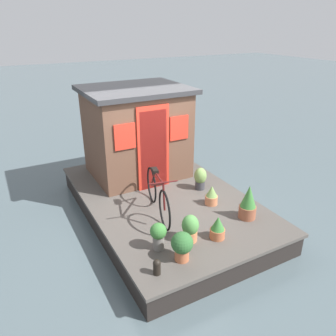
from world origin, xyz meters
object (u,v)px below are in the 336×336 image
at_px(potted_plant_ivy, 200,178).
at_px(potted_plant_mint, 158,234).
at_px(potted_plant_lavender, 190,228).
at_px(potted_plant_rosemary, 211,196).
at_px(houseboat_cabin, 137,132).
at_px(potted_plant_sage, 248,203).
at_px(potted_plant_basil, 182,245).
at_px(potted_plant_geranium, 218,228).
at_px(mooring_bollard, 157,266).
at_px(bicycle, 158,195).

xyz_separation_m(potted_plant_ivy, potted_plant_mint, (-1.40, 1.72, 0.01)).
xyz_separation_m(potted_plant_lavender, potted_plant_rosemary, (0.81, -1.00, -0.05)).
xyz_separation_m(houseboat_cabin, potted_plant_sage, (-2.77, -0.95, -0.71)).
distance_m(potted_plant_sage, potted_plant_basil, 1.72).
bearing_deg(potted_plant_ivy, potted_plant_basil, 139.82).
distance_m(potted_plant_lavender, potted_plant_sage, 1.29).
distance_m(potted_plant_geranium, potted_plant_basil, 0.83).
bearing_deg(potted_plant_basil, mooring_bollard, 101.84).
height_order(bicycle, potted_plant_mint, bicycle).
distance_m(bicycle, potted_plant_geranium, 1.29).
distance_m(potted_plant_ivy, mooring_bollard, 2.78).
xyz_separation_m(potted_plant_geranium, potted_plant_sage, (0.25, -0.85, 0.12)).
height_order(houseboat_cabin, potted_plant_geranium, houseboat_cabin).
xyz_separation_m(potted_plant_ivy, mooring_bollard, (-1.92, 2.01, -0.12)).
xyz_separation_m(potted_plant_lavender, potted_plant_ivy, (1.46, -1.17, 0.02)).
relative_size(potted_plant_ivy, mooring_bollard, 1.99).
height_order(potted_plant_geranium, potted_plant_basil, potted_plant_basil).
xyz_separation_m(houseboat_cabin, potted_plant_rosemary, (-2.05, -0.67, -0.83)).
bearing_deg(potted_plant_mint, potted_plant_ivy, -50.75).
relative_size(houseboat_cabin, potted_plant_geranium, 5.57).
bearing_deg(potted_plant_sage, bicycle, 56.50).
height_order(potted_plant_lavender, potted_plant_sage, potted_plant_sage).
relative_size(bicycle, potted_plant_sage, 2.56).
xyz_separation_m(houseboat_cabin, mooring_bollard, (-3.32, 1.17, -0.89)).
bearing_deg(potted_plant_ivy, bicycle, 110.26).
relative_size(potted_plant_ivy, potted_plant_mint, 1.07).
xyz_separation_m(potted_plant_ivy, potted_plant_sage, (-1.37, -0.12, 0.05)).
height_order(potted_plant_ivy, potted_plant_geranium, potted_plant_ivy).
relative_size(potted_plant_ivy, potted_plant_basil, 1.03).
height_order(potted_plant_lavender, potted_plant_geranium, potted_plant_lavender).
distance_m(potted_plant_lavender, potted_plant_geranium, 0.47).
bearing_deg(potted_plant_mint, potted_plant_basil, -155.85).
xyz_separation_m(potted_plant_sage, mooring_bollard, (-0.54, 2.13, -0.18)).
distance_m(houseboat_cabin, potted_plant_sage, 3.02).
bearing_deg(potted_plant_rosemary, potted_plant_basil, 130.43).
distance_m(potted_plant_mint, potted_plant_basil, 0.45).
bearing_deg(potted_plant_mint, mooring_bollard, 150.75).
height_order(houseboat_cabin, potted_plant_mint, houseboat_cabin).
bearing_deg(potted_plant_ivy, potted_plant_rosemary, 165.65).
bearing_deg(potted_plant_lavender, mooring_bollard, 118.40).
relative_size(potted_plant_geranium, potted_plant_mint, 0.88).
bearing_deg(potted_plant_lavender, potted_plant_sage, -85.95).
relative_size(potted_plant_geranium, potted_plant_sage, 0.62).
relative_size(bicycle, potted_plant_ivy, 3.43).
distance_m(bicycle, potted_plant_ivy, 1.34).
relative_size(houseboat_cabin, potted_plant_lavender, 4.77).
bearing_deg(bicycle, potted_plant_geranium, -155.82).
height_order(potted_plant_sage, potted_plant_basil, potted_plant_sage).
bearing_deg(potted_plant_rosemary, bicycle, 80.13).
distance_m(potted_plant_ivy, potted_plant_geranium, 1.78).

